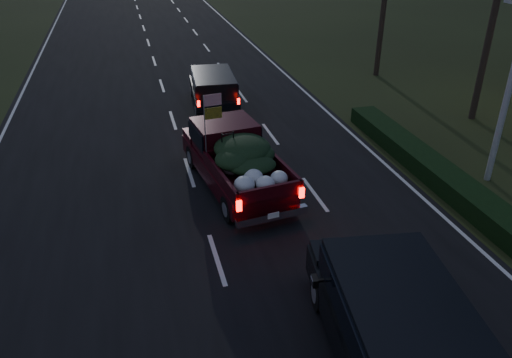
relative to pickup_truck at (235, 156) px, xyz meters
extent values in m
plane|color=black|center=(-1.34, -3.75, -1.05)|extent=(120.00, 120.00, 0.00)
cube|color=black|center=(-1.34, -3.75, -1.04)|extent=(14.00, 120.00, 0.02)
cube|color=black|center=(6.46, -0.75, -0.75)|extent=(1.00, 10.00, 0.60)
cylinder|color=black|center=(11.16, 3.25, 3.20)|extent=(0.28, 0.28, 8.50)
cylinder|color=black|center=(10.16, 10.25, 2.45)|extent=(0.28, 0.28, 7.00)
cube|color=#33070E|center=(-0.01, 0.02, -0.43)|extent=(2.73, 5.38, 0.57)
cube|color=#33070E|center=(-0.13, 0.94, 0.34)|extent=(2.11, 1.89, 0.93)
cube|color=black|center=(-0.13, 0.94, 0.44)|extent=(2.20, 1.80, 0.57)
cube|color=#33070E|center=(0.17, -1.31, -0.12)|extent=(2.27, 3.11, 0.06)
ellipsoid|color=black|center=(0.16, -0.79, 0.34)|extent=(1.88, 2.06, 0.62)
cylinder|color=gray|center=(-0.92, -0.10, 1.06)|extent=(0.03, 0.03, 2.06)
cube|color=red|center=(-0.65, -0.06, 1.92)|extent=(0.53, 0.09, 0.35)
cube|color=gold|center=(-0.65, -0.06, 1.50)|extent=(0.53, 0.09, 0.35)
cube|color=black|center=(0.69, 7.63, -0.48)|extent=(2.16, 4.53, 0.55)
cube|color=black|center=(0.67, 7.40, 0.14)|extent=(1.96, 3.33, 0.73)
cube|color=black|center=(0.67, 7.40, 0.22)|extent=(2.05, 3.25, 0.44)
cube|color=black|center=(1.28, -7.90, -0.36)|extent=(3.00, 5.64, 0.67)
cube|color=black|center=(1.24, -8.18, 0.40)|extent=(2.65, 4.18, 0.90)
cube|color=black|center=(1.24, -8.18, 0.49)|extent=(2.75, 4.09, 0.54)
cube|color=black|center=(0.14, -6.66, 0.27)|extent=(0.15, 0.26, 0.18)
camera|label=1|loc=(-2.98, -13.92, 6.74)|focal=35.00mm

